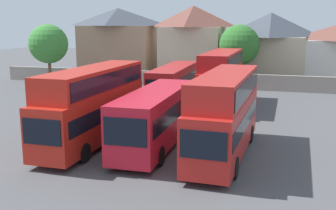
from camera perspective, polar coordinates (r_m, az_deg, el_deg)
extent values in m
plane|color=#4C4C4F|center=(42.23, 5.56, 1.12)|extent=(140.00, 140.00, 0.00)
cube|color=gray|center=(47.82, 6.85, 3.40)|extent=(56.00, 0.50, 1.80)
cube|color=red|center=(26.04, -10.45, -1.40)|extent=(2.63, 11.17, 2.98)
cube|color=black|center=(21.29, -17.32, -3.64)|extent=(2.17, 0.11, 1.34)
cube|color=black|center=(25.96, -10.48, -0.63)|extent=(2.66, 10.28, 0.94)
cube|color=red|center=(25.89, -10.35, 3.54)|extent=(2.57, 10.61, 1.47)
cube|color=black|center=(25.89, -10.35, 3.54)|extent=(2.65, 10.06, 1.03)
cylinder|color=black|center=(22.93, -11.72, -6.59)|extent=(0.32, 1.10, 1.10)
cylinder|color=black|center=(24.05, -16.51, -5.97)|extent=(0.32, 1.10, 1.10)
cylinder|color=black|center=(28.93, -5.25, -2.60)|extent=(0.32, 1.10, 1.10)
cylinder|color=black|center=(29.83, -9.30, -2.27)|extent=(0.32, 1.10, 1.10)
cube|color=red|center=(24.84, -1.71, -1.61)|extent=(2.68, 10.40, 3.17)
cube|color=black|center=(19.98, -6.05, -3.81)|extent=(2.24, 0.11, 1.43)
cube|color=black|center=(24.76, -1.72, -0.75)|extent=(2.71, 9.57, 1.00)
cylinder|color=black|center=(21.94, -1.18, -7.18)|extent=(0.31, 1.10, 1.10)
cylinder|color=black|center=(22.67, -6.92, -6.64)|extent=(0.31, 1.10, 1.10)
cylinder|color=black|center=(27.91, 2.53, -3.09)|extent=(0.31, 1.10, 1.10)
cylinder|color=black|center=(28.49, -2.09, -2.78)|extent=(0.31, 1.10, 1.10)
cube|color=#B21E19|center=(23.42, 7.91, -2.80)|extent=(2.87, 10.64, 2.96)
cube|color=black|center=(18.32, 4.98, -5.64)|extent=(2.18, 0.16, 1.33)
cube|color=black|center=(23.33, 7.93, -1.95)|extent=(2.88, 9.79, 0.93)
cube|color=#B21E19|center=(23.23, 8.17, 2.65)|extent=(2.80, 10.11, 1.46)
cube|color=black|center=(23.23, 8.17, 2.65)|extent=(2.87, 9.58, 1.03)
cylinder|color=black|center=(20.53, 9.32, -8.67)|extent=(0.34, 1.11, 1.10)
cylinder|color=black|center=(20.96, 3.11, -8.10)|extent=(0.34, 1.11, 1.10)
cylinder|color=black|center=(26.73, 11.49, -3.98)|extent=(0.34, 1.11, 1.10)
cylinder|color=black|center=(27.06, 6.69, -3.63)|extent=(0.34, 1.11, 1.10)
cube|color=#B22122|center=(38.59, 0.92, 3.11)|extent=(2.81, 11.45, 3.18)
cube|color=black|center=(33.07, -1.38, 2.37)|extent=(2.21, 0.14, 1.43)
cube|color=black|center=(38.54, 0.92, 3.68)|extent=(2.83, 10.54, 1.00)
cylinder|color=black|center=(35.19, 1.41, -0.02)|extent=(0.33, 1.11, 1.10)
cylinder|color=black|center=(35.76, -2.20, 0.16)|extent=(0.33, 1.11, 1.10)
cylinder|color=black|center=(41.99, 3.57, 1.85)|extent=(0.33, 1.11, 1.10)
cylinder|color=black|center=(42.47, 0.50, 1.98)|extent=(0.33, 1.11, 1.10)
cube|color=red|center=(37.47, 7.44, 2.75)|extent=(2.68, 10.91, 3.15)
cube|color=black|center=(32.10, 5.88, 2.01)|extent=(2.23, 0.11, 1.42)
cube|color=black|center=(37.42, 7.46, 3.32)|extent=(2.70, 10.04, 0.99)
cube|color=red|center=(37.46, 7.60, 6.31)|extent=(2.62, 10.37, 1.48)
cube|color=black|center=(37.46, 7.60, 6.31)|extent=(2.70, 9.82, 1.03)
cylinder|color=black|center=(34.26, 8.39, -0.45)|extent=(0.31, 1.10, 1.10)
cylinder|color=black|center=(34.66, 4.58, -0.23)|extent=(0.31, 1.10, 1.10)
cylinder|color=black|center=(40.83, 9.77, 1.43)|extent=(0.31, 1.10, 1.10)
cylinder|color=black|center=(41.17, 6.55, 1.60)|extent=(0.31, 1.10, 1.10)
cube|color=#9E7A60|center=(58.26, -6.93, 7.49)|extent=(10.06, 6.22, 7.16)
pyramid|color=#3D424C|center=(58.13, -7.05, 12.19)|extent=(10.57, 6.53, 2.40)
cube|color=#C6B293|center=(54.07, 3.54, 7.18)|extent=(7.68, 7.29, 7.03)
pyramid|color=brown|center=(53.92, 3.61, 12.34)|extent=(8.06, 7.65, 2.70)
cube|color=#C6B293|center=(54.57, 14.04, 6.25)|extent=(8.48, 7.52, 5.81)
pyramid|color=#3D424C|center=(54.37, 14.27, 10.88)|extent=(8.91, 7.90, 3.00)
cube|color=silver|center=(54.77, 22.55, 5.57)|extent=(8.35, 6.92, 5.49)
cylinder|color=brown|center=(52.03, -16.24, 4.56)|extent=(0.38, 0.38, 3.39)
sphere|color=#387F33|center=(51.76, -16.45, 8.23)|extent=(4.72, 4.72, 4.72)
cylinder|color=brown|center=(49.90, 9.84, 4.50)|extent=(0.60, 0.60, 3.27)
sphere|color=#2D6B28|center=(49.62, 9.97, 8.31)|extent=(4.82, 4.82, 4.82)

